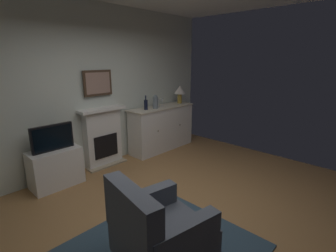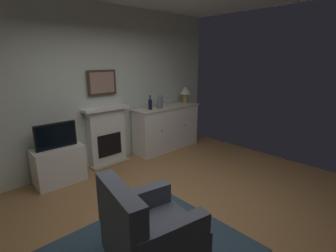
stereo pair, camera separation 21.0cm
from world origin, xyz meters
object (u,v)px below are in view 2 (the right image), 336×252
Objects in this scene: sideboard_cabinet at (167,128)px; wine_bottle at (150,104)px; table_lamp at (185,91)px; wine_glass_left at (163,101)px; tv_set at (56,136)px; vase_decorative at (160,102)px; tv_cabinet at (59,165)px; armchair at (148,231)px; framed_picture at (102,83)px; fireplace_unit at (107,136)px; wine_glass_center at (167,101)px.

wine_bottle is at bearing -178.40° from sideboard_cabinet.
table_lamp is 1.38× the size of wine_bottle.
wine_glass_left is 0.27× the size of tv_set.
tv_cabinet is at bearing 178.24° from vase_decorative.
sideboard_cabinet reaches higher than armchair.
tv_set is at bearing -166.69° from framed_picture.
fireplace_unit is 6.67× the size of wine_glass_center.
framed_picture is at bearing 90.00° from fireplace_unit.
armchair is at bearing -134.61° from wine_glass_left.
wine_bottle is 0.39m from wine_glass_left.
vase_decorative is at bearing -165.18° from wine_glass_center.
wine_bottle is 1.90m from tv_set.
tv_set is (-2.94, -0.01, -0.44)m from table_lamp.
table_lamp is 0.53× the size of tv_cabinet.
fireplace_unit is at bearing -90.00° from framed_picture.
sideboard_cabinet is 5.44× the size of wine_bottle.
armchair is at bearing -111.43° from framed_picture.
fireplace_unit is 1.51m from wine_glass_center.
wine_glass_left is 0.59× the size of vase_decorative.
framed_picture reaches higher than vase_decorative.
tv_set is at bearing -179.32° from wine_glass_center.
wine_bottle is at bearing -11.81° from fireplace_unit.
sideboard_cabinet is 0.60m from wine_glass_left.
fireplace_unit is 6.67× the size of wine_glass_left.
vase_decorative is at bearing -1.13° from tv_set.
wine_glass_center is (1.41, -0.16, 0.53)m from fireplace_unit.
wine_glass_left reaches higher than armchair.
armchair is at bearing -135.78° from sideboard_cabinet.
fireplace_unit is 0.99m from framed_picture.
wine_glass_center reaches higher than tv_set.
framed_picture reaches higher than sideboard_cabinet.
wine_bottle reaches higher than tv_set.
wine_glass_center is (1.41, -0.20, -0.46)m from framed_picture.
table_lamp reaches higher than tv_cabinet.
wine_glass_center reaches higher than armchair.
table_lamp reaches higher than wine_glass_left.
wine_glass_left is at bearing 167.22° from sideboard_cabinet.
fireplace_unit is 2.00× the size of framed_picture.
sideboard_cabinet is at bearing -0.37° from tv_cabinet.
fireplace_unit is 0.70× the size of sideboard_cabinet.
framed_picture is 0.59× the size of armchair.
vase_decorative is (1.14, -0.27, -0.44)m from framed_picture.
tv_set is 0.67× the size of armchair.
wine_bottle reaches higher than wine_glass_left.
wine_glass_left is at bearing 0.06° from tv_cabinet.
vase_decorative is (1.14, -0.23, 0.55)m from fireplace_unit.
vase_decorative reaches higher than tv_set.
table_lamp is 0.58m from wine_glass_center.
tv_set is (-2.38, -0.03, -0.28)m from wine_glass_center.
wine_glass_center is at bearing 177.93° from table_lamp.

